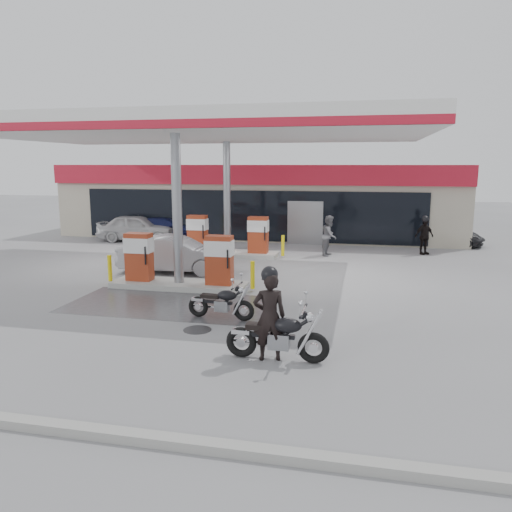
{
  "coord_description": "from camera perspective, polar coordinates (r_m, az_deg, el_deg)",
  "views": [
    {
      "loc": [
        5.93,
        -13.2,
        4.03
      ],
      "look_at": [
        2.66,
        1.81,
        1.2
      ],
      "focal_mm": 35.0,
      "sensor_mm": 36.0,
      "label": 1
    }
  ],
  "objects": [
    {
      "name": "biker_walking",
      "position": [
        23.77,
        18.66,
        2.15
      ],
      "size": [
        1.04,
        0.86,
        1.66
      ],
      "primitive_type": "imported",
      "rotation": [
        0.0,
        0.0,
        0.57
      ],
      "color": "black",
      "rests_on": "ground"
    },
    {
      "name": "parked_car_left",
      "position": [
        27.49,
        -10.1,
        3.12
      ],
      "size": [
        4.23,
        1.87,
        1.21
      ],
      "primitive_type": "imported",
      "rotation": [
        0.0,
        0.0,
        1.61
      ],
      "color": "#151B48",
      "rests_on": "ground"
    },
    {
      "name": "hatchback_silver",
      "position": [
        19.03,
        -9.22,
        0.19
      ],
      "size": [
        4.28,
        1.75,
        1.38
      ],
      "primitive_type": "imported",
      "rotation": [
        0.0,
        0.0,
        1.64
      ],
      "color": "#9B9CA2",
      "rests_on": "ground"
    },
    {
      "name": "pump_island_near",
      "position": [
        16.66,
        -8.82,
        -1.19
      ],
      "size": [
        5.14,
        1.3,
        1.78
      ],
      "color": "#9E9E99",
      "rests_on": "ground"
    },
    {
      "name": "drain_cover",
      "position": [
        12.54,
        -6.72,
        -8.37
      ],
      "size": [
        0.7,
        0.7,
        0.01
      ],
      "primitive_type": "cylinder",
      "color": "#38383A",
      "rests_on": "ground"
    },
    {
      "name": "wet_patch",
      "position": [
        14.84,
        -9.71,
        -5.47
      ],
      "size": [
        6.0,
        3.0,
        0.0
      ],
      "primitive_type": "cube",
      "color": "#4C4C4F",
      "rests_on": "ground"
    },
    {
      "name": "store_building",
      "position": [
        29.81,
        0.83,
        6.55
      ],
      "size": [
        22.0,
        8.22,
        4.0
      ],
      "color": "#B4AB97",
      "rests_on": "ground"
    },
    {
      "name": "biker_main",
      "position": [
        10.37,
        1.54,
        -6.92
      ],
      "size": [
        0.78,
        0.63,
        1.88
      ],
      "primitive_type": "imported",
      "rotation": [
        0.0,
        0.0,
        3.44
      ],
      "color": "black",
      "rests_on": "ground"
    },
    {
      "name": "main_motorcycle",
      "position": [
        10.48,
        2.61,
        -9.27
      ],
      "size": [
        2.19,
        0.84,
        1.13
      ],
      "rotation": [
        0.0,
        0.0,
        -0.01
      ],
      "color": "black",
      "rests_on": "ground"
    },
    {
      "name": "pump_island_far",
      "position": [
        22.27,
        -3.28,
        1.85
      ],
      "size": [
        5.14,
        1.3,
        1.78
      ],
      "color": "#9E9E99",
      "rests_on": "ground"
    },
    {
      "name": "sedan_white",
      "position": [
        27.32,
        -13.42,
        3.17
      ],
      "size": [
        4.36,
        2.28,
        1.42
      ],
      "primitive_type": "imported",
      "rotation": [
        0.0,
        0.0,
        1.72
      ],
      "color": "#BCBCBE",
      "rests_on": "ground"
    },
    {
      "name": "canopy",
      "position": [
        19.19,
        -5.9,
        14.09
      ],
      "size": [
        16.0,
        10.02,
        5.51
      ],
      "color": "silver",
      "rests_on": "ground"
    },
    {
      "name": "parked_car_right",
      "position": [
        26.9,
        20.92,
        2.22
      ],
      "size": [
        3.94,
        2.66,
        1.0
      ],
      "primitive_type": "imported",
      "rotation": [
        0.0,
        0.0,
        1.27
      ],
      "color": "black",
      "rests_on": "ground"
    },
    {
      "name": "ground",
      "position": [
        15.03,
        -11.49,
        -5.34
      ],
      "size": [
        90.0,
        90.0,
        0.0
      ],
      "primitive_type": "plane",
      "color": "gray",
      "rests_on": "ground"
    },
    {
      "name": "parked_motorcycle",
      "position": [
        13.22,
        -3.92,
        -5.43
      ],
      "size": [
        1.85,
        0.71,
        0.95
      ],
      "rotation": [
        0.0,
        0.0,
        -0.08
      ],
      "color": "black",
      "rests_on": "ground"
    },
    {
      "name": "attendant",
      "position": [
        22.47,
        8.4,
        2.33
      ],
      "size": [
        0.82,
        0.98,
        1.8
      ],
      "primitive_type": "imported",
      "rotation": [
        0.0,
        0.0,
        1.4
      ],
      "color": "slate",
      "rests_on": "ground"
    }
  ]
}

